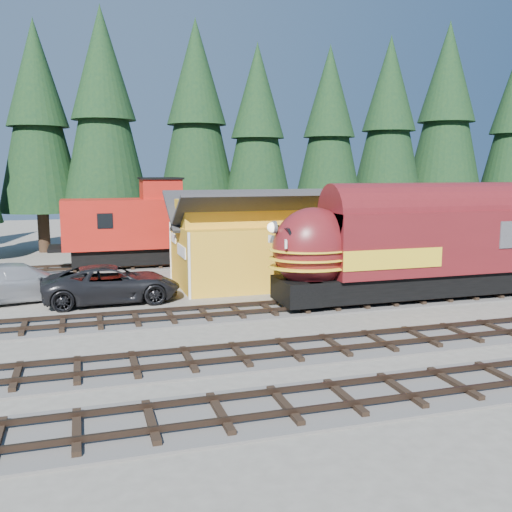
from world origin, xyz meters
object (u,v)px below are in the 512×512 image
object	(u,v)px
locomotive	(420,249)
caboose	(146,227)
depot	(282,231)
pickup_truck_b	(20,282)
pickup_truck_a	(112,284)

from	to	relation	value
locomotive	caboose	world-z (taller)	caboose
depot	locomotive	world-z (taller)	depot
depot	caboose	distance (m)	10.21
depot	pickup_truck_b	distance (m)	14.29
pickup_truck_a	pickup_truck_b	bearing A→B (deg)	68.85
caboose	pickup_truck_b	world-z (taller)	caboose
caboose	depot	bearing A→B (deg)	-47.31
caboose	pickup_truck_a	world-z (taller)	caboose
locomotive	caboose	bearing A→B (deg)	130.23
locomotive	caboose	distance (m)	18.34
depot	pickup_truck_a	distance (m)	10.27
depot	pickup_truck_b	world-z (taller)	depot
caboose	pickup_truck_b	distance (m)	11.21
depot	pickup_truck_a	size ratio (longest dim) A/B	1.93
pickup_truck_a	pickup_truck_b	world-z (taller)	pickup_truck_b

